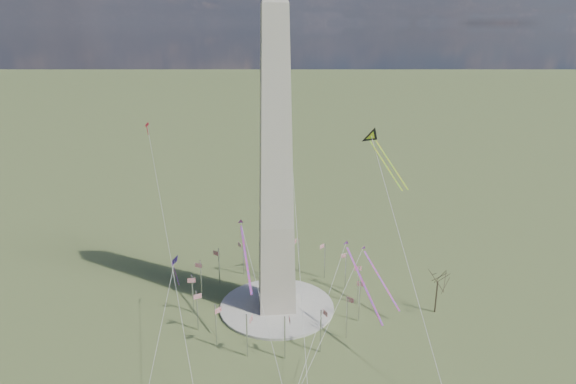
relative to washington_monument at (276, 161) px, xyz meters
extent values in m
plane|color=#49592C|center=(0.00, 0.00, -47.95)|extent=(2000.00, 2000.00, 0.00)
cylinder|color=#B6B0A6|center=(0.00, 0.00, -47.55)|extent=(36.00, 36.00, 0.80)
cylinder|color=silver|center=(26.00, 0.00, -41.45)|extent=(0.36, 0.36, 13.00)
cube|color=#B41818|center=(26.00, 1.30, -36.15)|extent=(2.40, 0.08, 1.50)
cylinder|color=silver|center=(24.02, 9.95, -41.45)|extent=(0.36, 0.36, 13.00)
cube|color=#B41818|center=(23.52, 11.15, -36.15)|extent=(2.25, 0.99, 1.50)
cylinder|color=silver|center=(18.38, 18.38, -41.45)|extent=(0.36, 0.36, 13.00)
cube|color=#B41818|center=(17.47, 19.30, -36.15)|extent=(1.75, 1.75, 1.50)
cylinder|color=silver|center=(9.95, 24.02, -41.45)|extent=(0.36, 0.36, 13.00)
cube|color=#B41818|center=(8.75, 24.52, -36.15)|extent=(0.99, 2.25, 1.50)
cylinder|color=silver|center=(0.00, 26.00, -41.45)|extent=(0.36, 0.36, 13.00)
cube|color=#B41818|center=(-1.30, 26.00, -36.15)|extent=(0.08, 2.40, 1.50)
cylinder|color=silver|center=(-9.95, 24.02, -41.45)|extent=(0.36, 0.36, 13.00)
cube|color=#B41818|center=(-11.15, 23.52, -36.15)|extent=(0.99, 2.25, 1.50)
cylinder|color=silver|center=(-18.38, 18.38, -41.45)|extent=(0.36, 0.36, 13.00)
cube|color=#B41818|center=(-19.30, 17.47, -36.15)|extent=(1.75, 1.75, 1.50)
cylinder|color=silver|center=(-24.02, 9.95, -41.45)|extent=(0.36, 0.36, 13.00)
cube|color=#B41818|center=(-24.52, 8.75, -36.15)|extent=(2.25, 0.99, 1.50)
cylinder|color=silver|center=(-26.00, 0.00, -41.45)|extent=(0.36, 0.36, 13.00)
cube|color=#B41818|center=(-26.00, -1.30, -36.15)|extent=(2.40, 0.08, 1.50)
cylinder|color=silver|center=(-24.02, -9.95, -41.45)|extent=(0.36, 0.36, 13.00)
cube|color=#B41818|center=(-23.52, -11.15, -36.15)|extent=(2.25, 0.99, 1.50)
cylinder|color=silver|center=(-18.38, -18.38, -41.45)|extent=(0.36, 0.36, 13.00)
cube|color=#B41818|center=(-17.47, -19.30, -36.15)|extent=(1.75, 1.75, 1.50)
cylinder|color=silver|center=(-9.95, -24.02, -41.45)|extent=(0.36, 0.36, 13.00)
cube|color=#B41818|center=(-8.75, -24.52, -36.15)|extent=(0.99, 2.25, 1.50)
cylinder|color=silver|center=(0.00, -26.00, -41.45)|extent=(0.36, 0.36, 13.00)
cube|color=#B41818|center=(1.30, -26.00, -36.15)|extent=(0.08, 2.40, 1.50)
cylinder|color=silver|center=(9.95, -24.02, -41.45)|extent=(0.36, 0.36, 13.00)
cube|color=#B41818|center=(11.15, -23.52, -36.15)|extent=(0.99, 2.25, 1.50)
cylinder|color=silver|center=(18.38, -18.38, -41.45)|extent=(0.36, 0.36, 13.00)
cube|color=#B41818|center=(19.30, -17.47, -36.15)|extent=(1.75, 1.75, 1.50)
cylinder|color=silver|center=(24.02, -9.95, -41.45)|extent=(0.36, 0.36, 13.00)
cube|color=#B41818|center=(24.52, -8.75, -36.15)|extent=(2.25, 0.99, 1.50)
cylinder|color=#443C29|center=(48.90, -7.49, -42.55)|extent=(0.46, 0.46, 10.80)
cube|color=#F0A30C|center=(33.04, -3.69, -0.74)|extent=(6.39, 14.76, 11.06)
cube|color=#F0A30C|center=(31.17, -4.45, -0.74)|extent=(6.39, 14.76, 11.06)
cube|color=#391C7E|center=(-30.70, -0.04, -29.97)|extent=(1.86, 3.16, 2.71)
cube|color=#FB272B|center=(-30.70, -0.04, -34.45)|extent=(1.37, 3.34, 9.36)
cube|color=#FB272B|center=(22.93, -17.96, -31.25)|extent=(6.22, 21.00, 13.53)
cube|color=#FB272B|center=(-9.45, -10.27, -25.37)|extent=(2.77, 19.62, 12.33)
cube|color=#FB272B|center=(32.53, -2.89, -38.37)|extent=(7.56, 17.97, 11.95)
cube|color=red|center=(-41.80, 37.90, 4.33)|extent=(1.68, 1.50, 1.67)
cube|color=red|center=(-41.80, 37.90, 2.51)|extent=(0.27, 1.43, 3.82)
cube|color=silver|center=(6.74, 48.25, 35.88)|extent=(1.54, 2.32, 1.82)
cube|color=silver|center=(6.74, 48.25, 33.89)|extent=(1.07, 1.44, 4.18)
camera|label=1|loc=(-11.11, -142.45, 37.83)|focal=32.00mm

